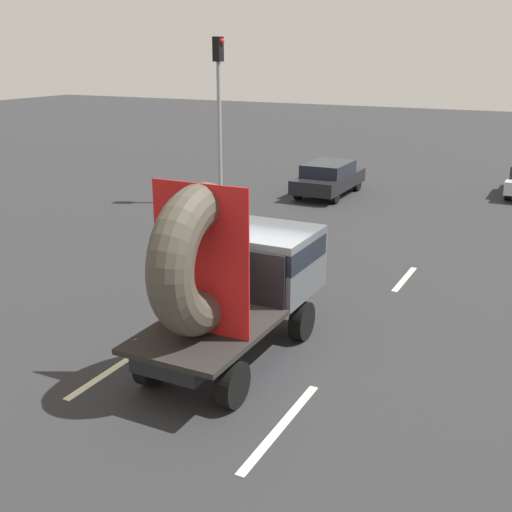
# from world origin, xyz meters

# --- Properties ---
(ground_plane) EXTENTS (120.00, 120.00, 0.00)m
(ground_plane) POSITION_xyz_m (0.00, 0.00, 0.00)
(ground_plane) COLOR #28282B
(flatbed_truck) EXTENTS (2.02, 4.95, 3.78)m
(flatbed_truck) POSITION_xyz_m (-0.12, -0.25, 1.80)
(flatbed_truck) COLOR black
(flatbed_truck) RESTS_ON ground_plane
(distant_sedan) EXTENTS (1.85, 4.33, 1.41)m
(distant_sedan) POSITION_xyz_m (-3.87, 14.79, 0.76)
(distant_sedan) COLOR black
(distant_sedan) RESTS_ON ground_plane
(traffic_light) EXTENTS (0.42, 0.36, 6.40)m
(traffic_light) POSITION_xyz_m (-7.24, 11.43, 4.13)
(traffic_light) COLOR gray
(traffic_light) RESTS_ON ground_plane
(lane_dash_left_near) EXTENTS (0.16, 2.46, 0.01)m
(lane_dash_left_near) POSITION_xyz_m (-2.00, -1.95, 0.00)
(lane_dash_left_near) COLOR beige
(lane_dash_left_near) RESTS_ON ground_plane
(lane_dash_left_far) EXTENTS (0.16, 2.24, 0.01)m
(lane_dash_left_far) POSITION_xyz_m (-2.00, 6.05, 0.00)
(lane_dash_left_far) COLOR beige
(lane_dash_left_far) RESTS_ON ground_plane
(lane_dash_right_near) EXTENTS (0.16, 2.90, 0.01)m
(lane_dash_right_near) POSITION_xyz_m (1.75, -2.21, 0.00)
(lane_dash_right_near) COLOR beige
(lane_dash_right_near) RESTS_ON ground_plane
(lane_dash_right_far) EXTENTS (0.16, 2.10, 0.01)m
(lane_dash_right_far) POSITION_xyz_m (1.75, 5.79, 0.00)
(lane_dash_right_far) COLOR beige
(lane_dash_right_far) RESTS_ON ground_plane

